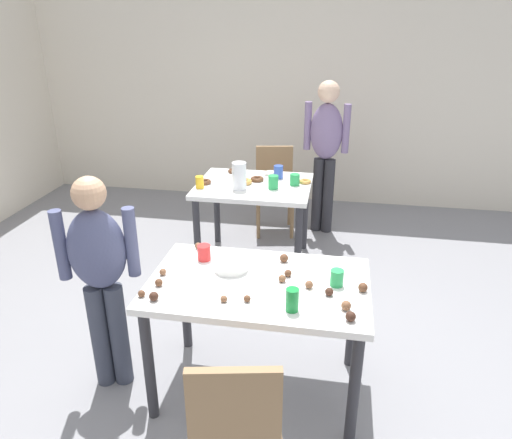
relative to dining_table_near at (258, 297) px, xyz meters
name	(u,v)px	position (x,y,z in m)	size (l,w,h in m)	color
ground_plane	(250,368)	(-0.08, 0.16, -0.65)	(6.40, 6.40, 0.00)	gray
wall_back	(302,91)	(-0.08, 3.36, 0.65)	(6.40, 0.10, 2.60)	beige
dining_table_near	(258,297)	(0.00, 0.00, 0.00)	(1.22, 0.76, 0.75)	white
dining_table_far	(254,196)	(-0.32, 1.62, -0.01)	(0.98, 0.79, 0.75)	white
chair_near_table	(235,422)	(0.03, -0.76, -0.15)	(0.47, 0.47, 0.87)	olive
chair_far_table	(274,184)	(-0.24, 2.37, -0.15)	(0.47, 0.47, 0.87)	olive
person_girl_near	(100,270)	(-0.89, -0.09, 0.14)	(0.45, 0.28, 1.34)	#383D4C
person_adult_far	(326,144)	(0.26, 2.41, 0.28)	(0.46, 0.25, 1.54)	#28282D
mixing_bowl	(231,264)	(-0.18, 0.11, 0.14)	(0.20, 0.20, 0.07)	white
soda_can	(292,300)	(0.21, -0.25, 0.16)	(0.07, 0.07, 0.12)	#198438
fork_near	(182,258)	(-0.50, 0.19, 0.10)	(0.17, 0.02, 0.01)	silver
cup_near_0	(204,253)	(-0.36, 0.20, 0.15)	(0.08, 0.08, 0.09)	red
cup_near_1	(337,278)	(0.43, 0.04, 0.15)	(0.07, 0.07, 0.09)	green
cake_ball_0	(288,273)	(0.15, 0.08, 0.12)	(0.04, 0.04, 0.04)	brown
cake_ball_1	(309,285)	(0.28, -0.02, 0.12)	(0.04, 0.04, 0.04)	brown
cake_ball_2	(351,316)	(0.50, -0.29, 0.13)	(0.05, 0.05, 0.05)	#3D2319
cake_ball_3	(247,299)	(-0.02, -0.21, 0.12)	(0.04, 0.04, 0.04)	brown
cake_ball_4	(284,258)	(0.11, 0.25, 0.13)	(0.05, 0.05, 0.05)	brown
cake_ball_5	(141,294)	(-0.58, -0.26, 0.12)	(0.04, 0.04, 0.04)	brown
cake_ball_6	(329,292)	(0.39, -0.07, 0.12)	(0.04, 0.04, 0.04)	#3D2319
cake_ball_7	(198,246)	(-0.44, 0.33, 0.12)	(0.04, 0.04, 0.04)	brown
cake_ball_8	(282,279)	(0.13, 0.02, 0.12)	(0.04, 0.04, 0.04)	brown
cake_ball_9	(346,306)	(0.48, -0.19, 0.13)	(0.05, 0.05, 0.05)	brown
cake_ball_10	(224,299)	(-0.14, -0.23, 0.12)	(0.04, 0.04, 0.04)	brown
cake_ball_11	(159,283)	(-0.52, -0.14, 0.12)	(0.04, 0.04, 0.04)	brown
cake_ball_12	(163,272)	(-0.55, -0.02, 0.12)	(0.04, 0.04, 0.04)	brown
cake_ball_13	(363,287)	(0.57, 0.00, 0.13)	(0.05, 0.05, 0.05)	brown
cake_ball_14	(154,296)	(-0.50, -0.28, 0.13)	(0.05, 0.05, 0.05)	#3D2319
pitcher_far	(239,176)	(-0.42, 1.48, 0.22)	(0.12, 0.12, 0.23)	white
cup_far_0	(295,180)	(0.03, 1.66, 0.15)	(0.08, 0.08, 0.10)	green
cup_far_1	(273,182)	(-0.14, 1.53, 0.16)	(0.09, 0.09, 0.11)	green
cup_far_2	(200,182)	(-0.75, 1.44, 0.15)	(0.07, 0.07, 0.10)	yellow
cup_far_3	(278,172)	(-0.13, 1.82, 0.16)	(0.08, 0.08, 0.11)	#3351B2
donut_far_0	(233,171)	(-0.57, 1.90, 0.12)	(0.10, 0.10, 0.03)	brown
donut_far_1	(257,179)	(-0.31, 1.71, 0.12)	(0.12, 0.12, 0.03)	brown
donut_far_2	(305,181)	(0.12, 1.72, 0.12)	(0.10, 0.10, 0.03)	gold
donut_far_3	(205,182)	(-0.74, 1.55, 0.12)	(0.11, 0.11, 0.03)	brown
donut_far_4	(244,182)	(-0.40, 1.61, 0.12)	(0.14, 0.14, 0.04)	gold
donut_far_5	(270,173)	(-0.22, 1.90, 0.12)	(0.11, 0.11, 0.03)	white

